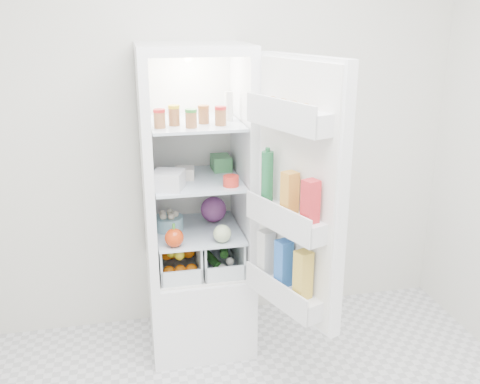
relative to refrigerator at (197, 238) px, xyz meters
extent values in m
cube|color=silver|center=(0.20, 0.25, 0.63)|extent=(3.00, 0.02, 2.60)
cube|color=white|center=(0.00, -0.04, -0.42)|extent=(0.60, 0.60, 0.50)
cube|color=white|center=(0.00, -0.04, 1.11)|extent=(0.60, 0.60, 0.05)
cube|color=white|center=(0.00, 0.24, 0.46)|extent=(0.60, 0.05, 1.25)
cube|color=white|center=(-0.28, -0.04, 0.46)|extent=(0.05, 0.60, 1.25)
cube|color=white|center=(0.27, -0.04, 0.46)|extent=(0.05, 0.60, 1.25)
cube|color=white|center=(0.00, 0.21, 0.46)|extent=(0.50, 0.01, 1.25)
sphere|color=white|center=(0.00, 0.17, 1.04)|extent=(0.05, 0.05, 0.05)
cube|color=silver|center=(0.00, -0.06, 0.07)|extent=(0.49, 0.53, 0.01)
cube|color=silver|center=(0.00, -0.06, 0.38)|extent=(0.49, 0.53, 0.02)
cube|color=silver|center=(0.00, -0.06, 0.71)|extent=(0.49, 0.53, 0.02)
cylinder|color=#B21919|center=(-0.20, -0.20, 0.76)|extent=(0.06, 0.06, 0.08)
cylinder|color=gold|center=(-0.12, -0.15, 0.76)|extent=(0.06, 0.06, 0.08)
cylinder|color=#267226|center=(-0.04, -0.23, 0.76)|extent=(0.06, 0.06, 0.08)
cylinder|color=brown|center=(0.04, -0.13, 0.76)|extent=(0.06, 0.06, 0.08)
cylinder|color=#B21919|center=(0.12, -0.20, 0.76)|extent=(0.06, 0.06, 0.08)
cylinder|color=white|center=(0.19, -0.08, 0.80)|extent=(0.06, 0.06, 0.16)
cube|color=silver|center=(-0.17, -0.22, 0.44)|extent=(0.20, 0.20, 0.10)
cube|color=beige|center=(-0.06, -0.04, 0.42)|extent=(0.13, 0.13, 0.06)
cylinder|color=red|center=(0.17, -0.23, 0.42)|extent=(0.11, 0.11, 0.06)
cube|color=#429250|center=(0.17, 0.09, 0.44)|extent=(0.11, 0.15, 0.09)
sphere|color=#541E59|center=(0.11, 0.04, 0.16)|extent=(0.15, 0.15, 0.15)
sphere|color=red|center=(-0.16, -0.28, 0.13)|extent=(0.10, 0.10, 0.10)
cylinder|color=#84B6C5|center=(-0.17, -0.03, 0.12)|extent=(0.22, 0.22, 0.08)
sphere|color=#B1C392|center=(0.11, -0.27, 0.13)|extent=(0.10, 0.10, 0.10)
sphere|color=orange|center=(-0.19, -0.18, -0.12)|extent=(0.07, 0.07, 0.07)
sphere|color=orange|center=(-0.12, -0.18, -0.12)|extent=(0.07, 0.07, 0.07)
sphere|color=orange|center=(-0.06, -0.18, -0.12)|extent=(0.07, 0.07, 0.07)
sphere|color=orange|center=(-0.19, -0.06, -0.06)|extent=(0.07, 0.07, 0.07)
sphere|color=orange|center=(-0.12, -0.06, -0.06)|extent=(0.07, 0.07, 0.07)
sphere|color=orange|center=(-0.06, -0.06, -0.06)|extent=(0.07, 0.07, 0.07)
sphere|color=orange|center=(-0.15, 0.06, -0.12)|extent=(0.07, 0.07, 0.07)
sphere|color=orange|center=(-0.08, 0.06, -0.12)|extent=(0.07, 0.07, 0.07)
sphere|color=yellow|center=(-0.16, -0.12, -0.03)|extent=(0.06, 0.06, 0.06)
sphere|color=yellow|center=(-0.09, -0.01, -0.03)|extent=(0.06, 0.06, 0.06)
sphere|color=yellow|center=(-0.12, -0.16, -0.03)|extent=(0.06, 0.06, 0.06)
cylinder|color=#184918|center=(0.08, -0.06, -0.13)|extent=(0.09, 0.21, 0.05)
cylinder|color=#184918|center=(0.16, -0.01, -0.08)|extent=(0.08, 0.21, 0.05)
sphere|color=white|center=(0.12, -0.18, -0.13)|extent=(0.05, 0.05, 0.05)
sphere|color=white|center=(0.17, -0.16, -0.10)|extent=(0.05, 0.05, 0.05)
cube|color=white|center=(0.44, -0.61, 0.46)|extent=(0.27, 0.58, 1.30)
cube|color=white|center=(0.40, -0.62, 0.46)|extent=(0.21, 0.53, 1.26)
cube|color=silver|center=(0.36, -0.64, 0.83)|extent=(0.28, 0.51, 0.10)
cube|color=silver|center=(0.36, -0.64, 0.33)|extent=(0.28, 0.51, 0.10)
cube|color=silver|center=(0.36, -0.64, -0.07)|extent=(0.28, 0.51, 0.10)
sphere|color=#946942|center=(0.40, -0.75, 0.89)|extent=(0.05, 0.05, 0.05)
sphere|color=#946942|center=(0.37, -0.68, 0.89)|extent=(0.05, 0.05, 0.05)
sphere|color=#946942|center=(0.34, -0.60, 0.89)|extent=(0.05, 0.05, 0.05)
sphere|color=#946942|center=(0.31, -0.53, 0.89)|extent=(0.05, 0.05, 0.05)
cylinder|color=#1B6035|center=(0.30, -0.50, 0.51)|extent=(0.06, 0.06, 0.26)
cube|color=#F5A136|center=(0.36, -0.67, 0.48)|extent=(0.08, 0.08, 0.20)
cube|color=red|center=(0.42, -0.81, 0.48)|extent=(0.08, 0.08, 0.20)
cube|color=silver|center=(0.30, -0.50, 0.10)|extent=(0.09, 0.09, 0.24)
cube|color=blue|center=(0.35, -0.64, 0.10)|extent=(0.09, 0.09, 0.24)
cube|color=gold|center=(0.41, -0.78, 0.10)|extent=(0.09, 0.09, 0.24)
camera|label=1|loc=(-0.37, -2.95, 1.29)|focal=40.00mm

